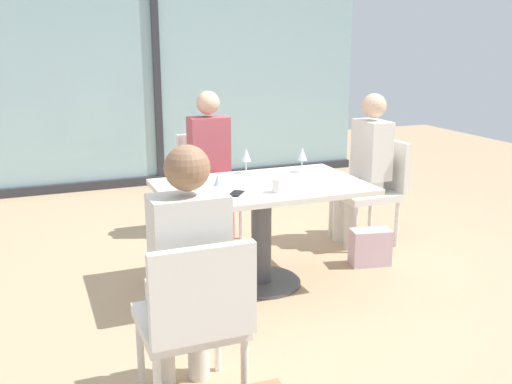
{
  "coord_description": "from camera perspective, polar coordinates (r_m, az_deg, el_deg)",
  "views": [
    {
      "loc": [
        -1.46,
        -3.56,
        1.7
      ],
      "look_at": [
        0.0,
        0.1,
        0.65
      ],
      "focal_mm": 40.93,
      "sensor_mm": 36.0,
      "label": 1
    }
  ],
  "objects": [
    {
      "name": "cell_phone_on_table",
      "position": [
        3.72,
        -1.96,
        -0.14
      ],
      "size": [
        0.14,
        0.16,
        0.01
      ],
      "primitive_type": "cube",
      "rotation": [
        0.0,
        0.0,
        -0.66
      ],
      "color": "black",
      "rests_on": "dining_table_main"
    },
    {
      "name": "wine_glass_1",
      "position": [
        3.62,
        -5.62,
        1.45
      ],
      "size": [
        0.07,
        0.07,
        0.18
      ],
      "color": "silver",
      "rests_on": "dining_table_main"
    },
    {
      "name": "wine_glass_2",
      "position": [
        4.09,
        -5.65,
        3.03
      ],
      "size": [
        0.07,
        0.07,
        0.18
      ],
      "color": "silver",
      "rests_on": "dining_table_main"
    },
    {
      "name": "person_front_left",
      "position": [
        2.69,
        -6.79,
        -7.0
      ],
      "size": [
        0.34,
        0.39,
        1.26
      ],
      "color": "silver",
      "rests_on": "ground_plane"
    },
    {
      "name": "coffee_cup",
      "position": [
        3.75,
        2.14,
        0.64
      ],
      "size": [
        0.08,
        0.08,
        0.09
      ],
      "primitive_type": "cylinder",
      "color": "white",
      "rests_on": "dining_table_main"
    },
    {
      "name": "handbag_1",
      "position": [
        4.57,
        11.09,
        -5.32
      ],
      "size": [
        0.33,
        0.22,
        0.28
      ],
      "primitive_type": "cube",
      "rotation": [
        0.0,
        0.0,
        -0.2
      ],
      "color": "beige",
      "rests_on": "ground_plane"
    },
    {
      "name": "person_near_window",
      "position": [
        5.02,
        -4.41,
        3.39
      ],
      "size": [
        0.34,
        0.39,
        1.26
      ],
      "color": "#B24C56",
      "rests_on": "ground_plane"
    },
    {
      "name": "wine_glass_4",
      "position": [
        3.5,
        -3.7,
        1.04
      ],
      "size": [
        0.07,
        0.07,
        0.18
      ],
      "color": "silver",
      "rests_on": "dining_table_main"
    },
    {
      "name": "person_far_right",
      "position": [
        4.91,
        10.6,
        2.91
      ],
      "size": [
        0.39,
        0.34,
        1.26
      ],
      "color": "silver",
      "rests_on": "ground_plane"
    },
    {
      "name": "wine_glass_3",
      "position": [
        4.31,
        4.54,
        3.67
      ],
      "size": [
        0.07,
        0.07,
        0.18
      ],
      "color": "silver",
      "rests_on": "dining_table_main"
    },
    {
      "name": "chair_near_window",
      "position": [
        5.17,
        -4.72,
        1.4
      ],
      "size": [
        0.46,
        0.51,
        0.87
      ],
      "color": "silver",
      "rests_on": "ground_plane"
    },
    {
      "name": "ground_plane",
      "position": [
        4.2,
        0.51,
        -8.92
      ],
      "size": [
        12.0,
        12.0,
        0.0
      ],
      "primitive_type": "plane",
      "color": "tan"
    },
    {
      "name": "dining_table_main",
      "position": [
        4.01,
        0.53,
        -1.65
      ],
      "size": [
        1.4,
        0.88,
        0.73
      ],
      "color": "silver",
      "rests_on": "ground_plane"
    },
    {
      "name": "wine_glass_0",
      "position": [
        4.27,
        -0.97,
        3.6
      ],
      "size": [
        0.07,
        0.07,
        0.18
      ],
      "color": "silver",
      "rests_on": "dining_table_main"
    },
    {
      "name": "window_wall_backdrop",
      "position": [
        6.93,
        -9.69,
        10.67
      ],
      "size": [
        5.1,
        0.1,
        2.7
      ],
      "color": "#94B7BC",
      "rests_on": "ground_plane"
    },
    {
      "name": "chair_far_right",
      "position": [
        5.01,
        11.54,
        0.72
      ],
      "size": [
        0.5,
        0.46,
        0.87
      ],
      "color": "silver",
      "rests_on": "ground_plane"
    },
    {
      "name": "chair_front_left",
      "position": [
        2.68,
        -6.03,
        -11.87
      ],
      "size": [
        0.46,
        0.5,
        0.87
      ],
      "color": "silver",
      "rests_on": "ground_plane"
    }
  ]
}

